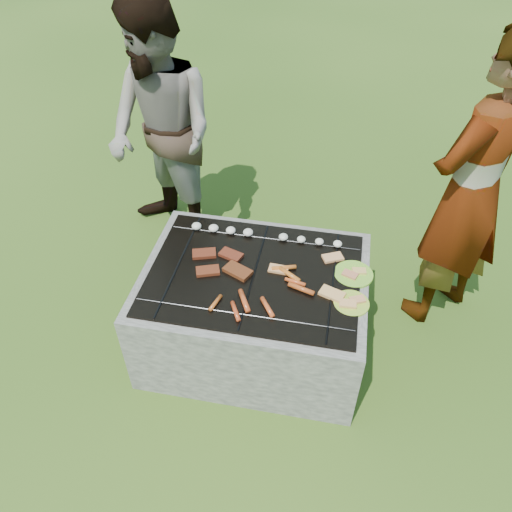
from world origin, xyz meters
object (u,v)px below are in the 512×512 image
(plate_far, at_px, (353,274))
(cook, at_px, (471,193))
(fire_pit, at_px, (254,312))
(plate_near, at_px, (351,303))
(bystander, at_px, (162,134))

(plate_far, height_order, cook, cook)
(fire_pit, height_order, plate_near, plate_near)
(plate_far, distance_m, cook, 0.82)
(fire_pit, xyz_separation_m, plate_near, (0.56, -0.13, 0.33))
(bystander, bearing_deg, plate_far, 5.33)
(plate_far, bearing_deg, bystander, 148.88)
(fire_pit, bearing_deg, plate_near, -12.69)
(fire_pit, distance_m, bystander, 1.42)
(plate_far, distance_m, bystander, 1.67)
(bystander, bearing_deg, cook, 25.00)
(cook, bearing_deg, plate_near, 2.94)
(fire_pit, xyz_separation_m, cook, (1.17, 0.55, 0.67))
(plate_far, xyz_separation_m, plate_near, (-0.00, -0.23, 0.00))
(plate_near, relative_size, cook, 0.13)
(plate_far, bearing_deg, plate_near, -90.05)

